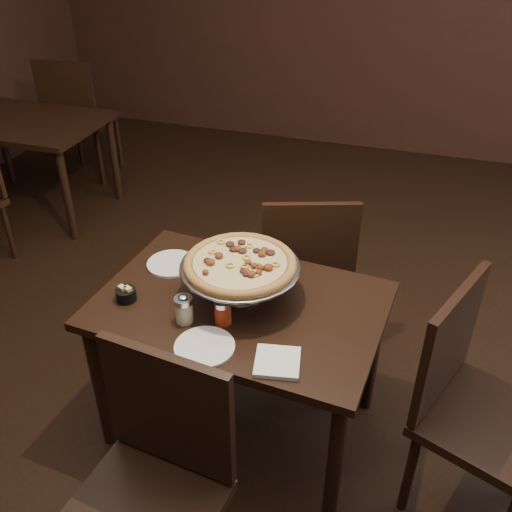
% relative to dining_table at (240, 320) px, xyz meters
% --- Properties ---
extents(room, '(6.04, 7.04, 2.84)m').
position_rel_dining_table_xyz_m(room, '(0.14, -0.05, 0.80)').
color(room, black).
rests_on(room, ground).
extents(dining_table, '(1.16, 0.82, 0.69)m').
position_rel_dining_table_xyz_m(dining_table, '(0.00, 0.00, 0.00)').
color(dining_table, black).
rests_on(dining_table, ground).
extents(background_table, '(1.10, 0.73, 0.69)m').
position_rel_dining_table_xyz_m(background_table, '(-2.12, 1.48, -0.00)').
color(background_table, black).
rests_on(background_table, ground).
extents(pizza_stand, '(0.47, 0.47, 0.19)m').
position_rel_dining_table_xyz_m(pizza_stand, '(-0.01, 0.03, 0.25)').
color(pizza_stand, silver).
rests_on(pizza_stand, dining_table).
extents(parmesan_shaker, '(0.07, 0.07, 0.12)m').
position_rel_dining_table_xyz_m(parmesan_shaker, '(-0.16, -0.17, 0.15)').
color(parmesan_shaker, beige).
rests_on(parmesan_shaker, dining_table).
extents(pepper_flake_shaker, '(0.07, 0.07, 0.12)m').
position_rel_dining_table_xyz_m(pepper_flake_shaker, '(-0.02, -0.14, 0.15)').
color(pepper_flake_shaker, maroon).
rests_on(pepper_flake_shaker, dining_table).
extents(packet_caddy, '(0.08, 0.08, 0.06)m').
position_rel_dining_table_xyz_m(packet_caddy, '(-0.43, -0.12, 0.12)').
color(packet_caddy, black).
rests_on(packet_caddy, dining_table).
extents(napkin_stack, '(0.18, 0.18, 0.02)m').
position_rel_dining_table_xyz_m(napkin_stack, '(0.23, -0.28, 0.10)').
color(napkin_stack, white).
rests_on(napkin_stack, dining_table).
extents(plate_left, '(0.21, 0.21, 0.01)m').
position_rel_dining_table_xyz_m(plate_left, '(-0.37, 0.16, 0.10)').
color(plate_left, white).
rests_on(plate_left, dining_table).
extents(plate_near, '(0.22, 0.22, 0.01)m').
position_rel_dining_table_xyz_m(plate_near, '(-0.03, -0.29, 0.10)').
color(plate_near, white).
rests_on(plate_near, dining_table).
extents(serving_spatula, '(0.15, 0.15, 0.02)m').
position_rel_dining_table_xyz_m(serving_spatula, '(0.11, 0.00, 0.24)').
color(serving_spatula, silver).
rests_on(serving_spatula, pizza_stand).
extents(chair_far, '(0.54, 0.54, 0.92)m').
position_rel_dining_table_xyz_m(chair_far, '(0.13, 0.58, -0.10)').
color(chair_far, black).
rests_on(chair_far, ground).
extents(chair_near, '(0.49, 0.49, 0.95)m').
position_rel_dining_table_xyz_m(chair_near, '(-0.04, -0.73, -0.08)').
color(chair_near, black).
rests_on(chair_near, ground).
extents(chair_side, '(0.58, 0.58, 0.95)m').
position_rel_dining_table_xyz_m(chair_side, '(0.90, -0.08, -0.08)').
color(chair_side, black).
rests_on(chair_side, ground).
extents(bg_chair_far, '(0.50, 0.50, 0.98)m').
position_rel_dining_table_xyz_m(bg_chair_far, '(-2.07, 2.06, -0.07)').
color(bg_chair_far, black).
rests_on(bg_chair_far, ground).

